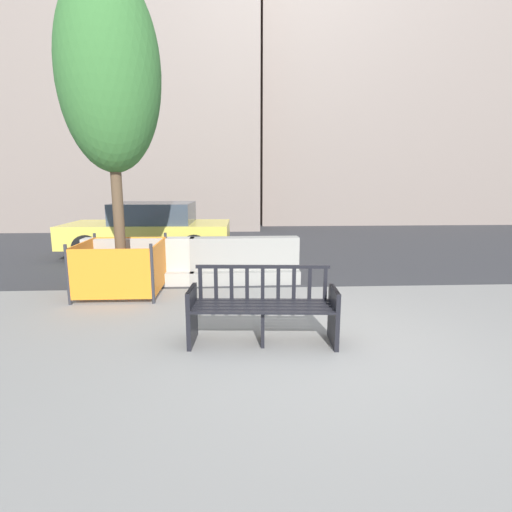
# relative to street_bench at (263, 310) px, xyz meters

# --- Properties ---
(ground_plane) EXTENTS (200.00, 200.00, 0.00)m
(ground_plane) POSITION_rel_street_bench_xyz_m (0.70, -0.30, -0.40)
(ground_plane) COLOR gray
(street_asphalt) EXTENTS (120.00, 12.00, 0.01)m
(street_asphalt) POSITION_rel_street_bench_xyz_m (0.70, 8.40, -0.39)
(street_asphalt) COLOR #333335
(street_asphalt) RESTS_ON ground
(street_bench) EXTENTS (1.72, 0.63, 0.88)m
(street_bench) POSITION_rel_street_bench_xyz_m (0.00, 0.00, 0.00)
(street_bench) COLOR black
(street_bench) RESTS_ON ground
(jersey_barrier_centre) EXTENTS (2.01, 0.72, 0.84)m
(jersey_barrier_centre) POSITION_rel_street_bench_xyz_m (-0.14, 2.86, -0.06)
(jersey_barrier_centre) COLOR gray
(jersey_barrier_centre) RESTS_ON ground
(jersey_barrier_left) EXTENTS (2.00, 0.69, 0.84)m
(jersey_barrier_left) POSITION_rel_street_bench_xyz_m (-2.06, 2.86, -0.06)
(jersey_barrier_left) COLOR #ADA89E
(jersey_barrier_left) RESTS_ON ground
(street_tree) EXTENTS (1.56, 1.56, 5.02)m
(street_tree) POSITION_rel_street_bench_xyz_m (-2.21, 2.21, 3.08)
(street_tree) COLOR brown
(street_tree) RESTS_ON ground
(construction_fence) EXTENTS (1.31, 1.31, 0.94)m
(construction_fence) POSITION_rel_street_bench_xyz_m (-2.21, 2.21, 0.07)
(construction_fence) COLOR #2D2D33
(construction_fence) RESTS_ON ground
(car_taxi_near) EXTENTS (4.05, 1.98, 1.32)m
(car_taxi_near) POSITION_rel_street_bench_xyz_m (-2.45, 5.68, 0.27)
(car_taxi_near) COLOR #DBC64C
(car_taxi_near) RESTS_ON ground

